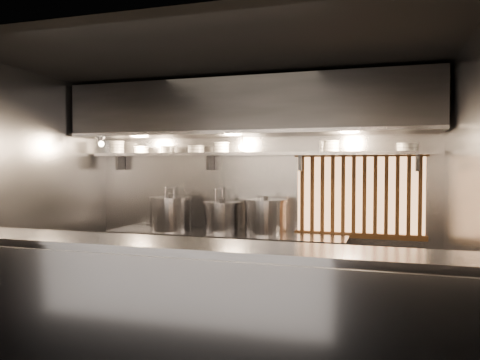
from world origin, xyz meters
The scene contains 24 objects.
floor centered at (0.00, 0.00, 0.00)m, with size 4.50×4.50×0.00m, color black.
ceiling centered at (0.00, 0.00, 2.80)m, with size 4.50×4.50×0.00m, color black.
wall_back centered at (0.00, 1.50, 1.40)m, with size 4.50×4.50×0.00m, color gray.
wall_left centered at (-2.25, 0.00, 1.40)m, with size 3.00×3.00×0.00m, color gray.
wall_right centered at (2.25, 0.00, 1.40)m, with size 3.00×3.00×0.00m, color gray.
serving_counter centered at (0.00, -0.96, 0.57)m, with size 4.50×0.56×1.13m.
cooking_bench centered at (-0.30, 1.13, 0.45)m, with size 3.00×0.70×0.90m, color #939398.
bowl_shelf centered at (0.00, 1.32, 1.88)m, with size 4.40×0.34×0.04m, color #939398.
exhaust_hood centered at (0.00, 1.10, 2.42)m, with size 4.40×0.81×0.65m.
wood_screen centered at (1.30, 1.45, 1.38)m, with size 1.56×0.09×1.04m.
faucet_left centered at (-1.15, 1.37, 1.31)m, with size 0.04×0.30×0.50m.
faucet_right centered at (-0.45, 1.37, 1.31)m, with size 0.04×0.30×0.50m.
heat_lamp centered at (-1.90, 0.85, 2.07)m, with size 0.25×0.35×0.20m.
pendant_bulb centered at (-0.10, 1.20, 1.96)m, with size 0.09×0.09×0.19m.
stock_pot_left centered at (-1.02, 1.09, 1.12)m, with size 0.67×0.67×0.47m.
stock_pot_mid centered at (-0.36, 1.17, 1.09)m, with size 0.50×0.50×0.42m.
stock_pot_right centered at (0.22, 1.15, 1.11)m, with size 0.62×0.62×0.47m.
bowl_stack_0 centered at (-1.94, 1.32, 1.99)m, with size 0.20×0.20×0.17m.
bowl_stack_1 centered at (-1.57, 1.32, 1.95)m, with size 0.21×0.21×0.09m.
bowl_stack_2 centered at (-1.17, 1.32, 1.95)m, with size 0.20×0.20×0.09m.
bowl_stack_3 centered at (-0.77, 1.32, 1.95)m, with size 0.22×0.22×0.09m.
bowl_stack_4 centered at (-0.41, 1.32, 1.97)m, with size 0.20×0.20×0.13m.
bowl_stack_5 centered at (0.95, 1.32, 1.97)m, with size 0.24×0.24×0.13m.
bowl_stack_6 centered at (1.84, 1.32, 1.95)m, with size 0.24×0.24×0.09m.
Camera 1 is at (1.61, -4.34, 1.76)m, focal length 35.00 mm.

